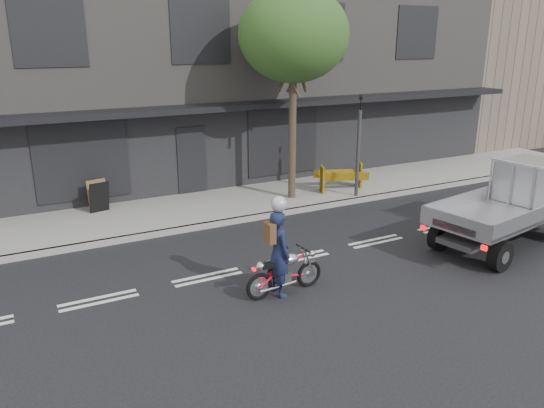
{
  "coord_description": "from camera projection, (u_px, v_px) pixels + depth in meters",
  "views": [
    {
      "loc": [
        -6.2,
        -10.42,
        5.2
      ],
      "look_at": [
        -0.48,
        0.5,
        1.33
      ],
      "focal_mm": 35.0,
      "sensor_mm": 36.0,
      "label": 1
    }
  ],
  "objects": [
    {
      "name": "ground",
      "position": [
        298.0,
        258.0,
        13.11
      ],
      "size": [
        80.0,
        80.0,
        0.0
      ],
      "primitive_type": "plane",
      "color": "black",
      "rests_on": "ground"
    },
    {
      "name": "sidewalk",
      "position": [
        225.0,
        205.0,
        17.06
      ],
      "size": [
        32.0,
        3.2,
        0.15
      ],
      "primitive_type": "cube",
      "color": "gray",
      "rests_on": "ground"
    },
    {
      "name": "kerb",
      "position": [
        246.0,
        219.0,
        15.71
      ],
      "size": [
        32.0,
        0.2,
        0.15
      ],
      "primitive_type": "cube",
      "color": "gray",
      "rests_on": "ground"
    },
    {
      "name": "building_main",
      "position": [
        159.0,
        69.0,
        21.46
      ],
      "size": [
        26.0,
        10.0,
        8.0
      ],
      "primitive_type": "cube",
      "color": "slate",
      "rests_on": "ground"
    },
    {
      "name": "building_neighbour",
      "position": [
        503.0,
        42.0,
        30.02
      ],
      "size": [
        14.0,
        10.0,
        10.0
      ],
      "primitive_type": "cube",
      "color": "brown",
      "rests_on": "ground"
    },
    {
      "name": "street_tree",
      "position": [
        293.0,
        35.0,
        16.05
      ],
      "size": [
        3.4,
        3.4,
        6.74
      ],
      "color": "#382B21",
      "rests_on": "ground"
    },
    {
      "name": "traffic_light_pole",
      "position": [
        358.0,
        152.0,
        17.31
      ],
      "size": [
        0.12,
        0.12,
        3.5
      ],
      "color": "#2D2D30",
      "rests_on": "ground"
    },
    {
      "name": "motorcycle",
      "position": [
        285.0,
        271.0,
        11.2
      ],
      "size": [
        1.85,
        0.54,
        0.95
      ],
      "rotation": [
        0.0,
        0.0,
        0.05
      ],
      "color": "black",
      "rests_on": "ground"
    },
    {
      "name": "rider",
      "position": [
        279.0,
        253.0,
        11.0
      ],
      "size": [
        0.48,
        0.7,
        1.86
      ],
      "primitive_type": "imported",
      "rotation": [
        0.0,
        0.0,
        1.62
      ],
      "color": "#151D3C",
      "rests_on": "ground"
    },
    {
      "name": "flatbed_ute",
      "position": [
        528.0,
        194.0,
        14.18
      ],
      "size": [
        4.83,
        2.58,
        2.12
      ],
      "rotation": [
        0.0,
        0.0,
        0.17
      ],
      "color": "black",
      "rests_on": "ground"
    },
    {
      "name": "construction_barrier",
      "position": [
        345.0,
        177.0,
        18.21
      ],
      "size": [
        1.8,
        1.24,
        0.93
      ],
      "primitive_type": null,
      "rotation": [
        0.0,
        0.0,
        -0.38
      ],
      "color": "#FFB70D",
      "rests_on": "sidewalk"
    },
    {
      "name": "sandwich_board",
      "position": [
        99.0,
        197.0,
        15.93
      ],
      "size": [
        0.67,
        0.51,
        0.94
      ],
      "primitive_type": null,
      "rotation": [
        0.0,
        0.0,
        0.21
      ],
      "color": "black",
      "rests_on": "sidewalk"
    }
  ]
}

